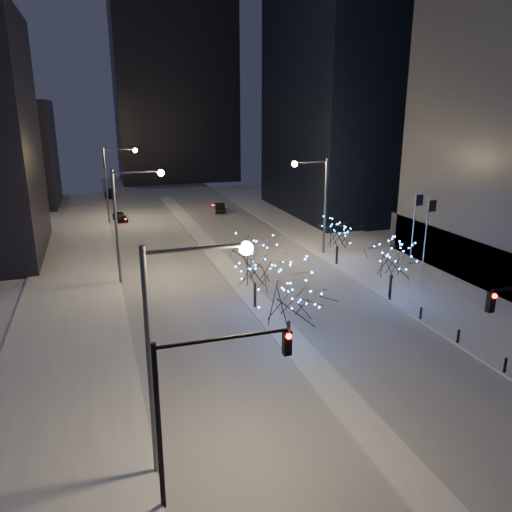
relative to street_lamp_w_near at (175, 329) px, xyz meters
name	(u,v)px	position (x,y,z in m)	size (l,w,h in m)	color
ground	(389,454)	(8.94, -2.00, -6.50)	(160.00, 160.00, 0.00)	silver
road	(211,250)	(8.94, 33.00, -6.49)	(20.00, 130.00, 0.02)	#B5BBC5
median	(223,263)	(8.94, 28.00, -6.42)	(2.00, 80.00, 0.15)	silver
east_sidewalk	(411,279)	(23.94, 18.00, -6.42)	(10.00, 90.00, 0.15)	silver
west_sidewalk	(70,319)	(-5.06, 18.00, -6.42)	(8.00, 90.00, 0.15)	silver
horizon_block	(174,77)	(14.94, 90.00, 14.50)	(24.00, 14.00, 42.00)	black
street_lamp_w_near	(175,329)	(0.00, 0.00, 0.00)	(4.40, 0.56, 10.00)	#595E66
street_lamp_w_mid	(128,210)	(0.00, 25.00, 0.00)	(4.40, 0.56, 10.00)	#595E66
street_lamp_w_far	(114,175)	(0.00, 50.00, 0.00)	(4.40, 0.56, 10.00)	#595E66
street_lamp_east	(317,194)	(19.02, 28.00, -0.05)	(3.90, 0.56, 10.00)	#595E66
traffic_signal_west	(200,392)	(0.50, -2.00, -1.74)	(5.26, 0.43, 7.00)	black
flagpoles	(419,237)	(22.30, 15.25, -1.70)	(1.35, 2.60, 8.00)	silver
bollards	(439,324)	(19.14, 8.00, -5.90)	(0.16, 12.16, 0.90)	black
car_near	(120,217)	(0.40, 51.00, -5.85)	(1.54, 3.82, 1.30)	black
car_mid	(220,207)	(14.90, 53.15, -5.82)	(1.44, 4.14, 1.37)	black
car_far	(110,194)	(-0.06, 71.09, -5.82)	(1.89, 4.65, 1.35)	black
holiday_tree_median_near	(289,294)	(8.44, 8.96, -2.80)	(5.32, 5.32, 5.74)	black
holiday_tree_median_far	(255,263)	(8.44, 15.96, -2.81)	(5.73, 5.73, 5.49)	black
holiday_tree_plaza_near	(393,258)	(19.44, 14.51, -3.04)	(4.30, 4.30, 5.05)	black
holiday_tree_plaza_far	(338,233)	(19.44, 23.94, -3.19)	(4.84, 4.84, 4.82)	black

